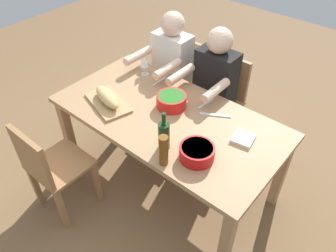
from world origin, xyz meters
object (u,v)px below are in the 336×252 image
Objects in this scene: chair_far_center at (222,96)px; wine_bottle at (164,135)px; chair_far_left at (181,78)px; napkin_stack at (243,139)px; chair_near_left at (50,166)px; dining_table at (168,124)px; beer_bottle at (164,150)px; serving_bowl_greens at (171,100)px; wine_glass at (144,63)px; diner_far_left at (169,66)px; serving_bowl_pasta at (197,152)px; diner_far_center at (212,85)px; bread_loaf at (107,97)px; cutting_board at (108,103)px.

chair_far_center is 1.13m from wine_bottle.
chair_far_left is 6.07× the size of napkin_stack.
chair_far_center is at bearing 72.79° from chair_near_left.
wine_bottle is (0.68, -1.05, 0.37)m from chair_far_left.
chair_near_left reaches higher than dining_table.
beer_bottle reaches higher than chair_near_left.
wine_glass reaches higher than serving_bowl_greens.
serving_bowl_greens is at bearing -48.77° from diner_far_left.
serving_bowl_greens is at bearing 146.41° from serving_bowl_pasta.
dining_table is at bearing -58.22° from chair_far_left.
diner_far_center reaches higher than chair_near_left.
dining_table is 0.92m from chair_far_left.
chair_near_left is (-0.48, -0.77, -0.17)m from dining_table.
wine_bottle is (0.20, -0.28, 0.20)m from dining_table.
dining_table is 2.04× the size of chair_near_left.
chair_near_left is 2.93× the size of wine_bottle.
diner_far_center is at bearing -90.00° from chair_far_center.
serving_bowl_pasta is 0.22m from beer_bottle.
bread_loaf is at bearing -143.14° from serving_bowl_greens.
cutting_board is at bearing -119.24° from diner_far_center.
wine_glass is at bearing 98.46° from bread_loaf.
chair_far_left is 0.71× the size of diner_far_left.
diner_far_left is at bearing 128.27° from beer_bottle.
chair_near_left is 1.02m from serving_bowl_greens.
diner_far_center is 1.02m from beer_bottle.
chair_far_center is at bearing 65.61° from bread_loaf.
wine_glass is at bearing 98.46° from cutting_board.
dining_table is 0.49m from serving_bowl_pasta.
diner_far_center is 3.00× the size of cutting_board.
wine_bottle is (0.20, -1.05, 0.37)m from chair_far_center.
serving_bowl_pasta is 1.03× the size of beer_bottle.
wine_bottle reaches higher than dining_table.
serving_bowl_pasta is at bearing -47.64° from chair_far_left.
chair_near_left is at bearing -88.17° from wine_glass.
bread_loaf is at bearing -114.39° from chair_far_center.
serving_bowl_greens is 1.63× the size of napkin_stack.
cutting_board is 0.65m from wine_bottle.
cutting_board is at bearing -81.54° from wine_glass.
chair_near_left is at bearing -144.10° from wine_bottle.
bread_loaf is (-0.44, -0.78, 0.11)m from diner_far_center.
diner_far_center is 0.90m from cutting_board.
chair_far_center is 3.73× the size of serving_bowl_greens.
dining_table is 5.97× the size of wine_bottle.
chair_near_left is 1.54m from chair_far_left.
beer_bottle is at bearing -118.54° from napkin_stack.
diner_far_left reaches higher than cutting_board.
napkin_stack is at bearing 40.57° from chair_near_left.
bread_loaf is (0.04, 0.57, 0.32)m from chair_near_left.
chair_far_center is (0.00, 0.77, -0.17)m from dining_table.
chair_near_left is 3.75× the size of serving_bowl_pasta.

